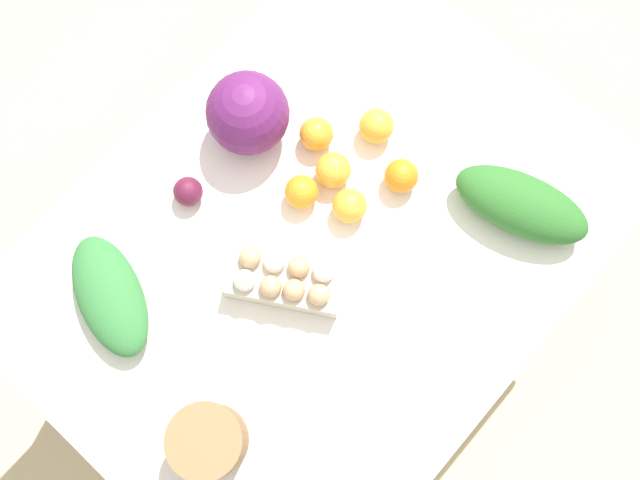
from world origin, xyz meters
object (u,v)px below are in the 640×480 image
egg_carton (285,279)px  orange_0 (333,170)px  orange_5 (401,176)px  cabbage_purple (248,113)px  orange_2 (301,192)px  greens_bunch_beet_tops (110,296)px  orange_3 (349,205)px  orange_4 (316,134)px  greens_bunch_dandelion (521,204)px  beet_root (188,191)px  orange_1 (376,126)px  paper_bag (208,441)px

egg_carton → orange_0: egg_carton is taller
orange_5 → cabbage_purple: bearing=111.3°
orange_2 → egg_carton: bearing=-148.0°
greens_bunch_beet_tops → orange_3: greens_bunch_beet_tops is taller
orange_4 → greens_bunch_dandelion: bearing=-69.3°
greens_bunch_dandelion → beet_root: 0.67m
beet_root → orange_1: size_ratio=0.82×
paper_bag → greens_bunch_dandelion: size_ratio=0.49×
paper_bag → orange_4: 0.64m
orange_1 → orange_2: bearing=174.6°
greens_bunch_beet_tops → greens_bunch_dandelion: 0.83m
paper_bag → orange_0: bearing=18.4°
greens_bunch_beet_tops → orange_1: greens_bunch_beet_tops is taller
egg_carton → greens_bunch_beet_tops: (-0.25, 0.23, -0.00)m
greens_bunch_beet_tops → orange_5: greens_bunch_beet_tops is taller
paper_bag → greens_bunch_dandelion: (0.74, -0.15, -0.01)m
orange_0 → orange_5: orange_0 is taller
cabbage_purple → orange_1: (0.17, -0.20, -0.05)m
cabbage_purple → egg_carton: cabbage_purple is taller
egg_carton → orange_2: (0.16, 0.10, -0.01)m
egg_carton → paper_bag: size_ratio=1.80×
orange_0 → orange_4: orange_0 is taller
paper_bag → orange_3: size_ratio=1.93×
egg_carton → beet_root: egg_carton is taller
cabbage_purple → orange_1: size_ratio=2.31×
greens_bunch_dandelion → egg_carton: bearing=149.5°
egg_carton → orange_5: size_ratio=3.51×
paper_bag → greens_bunch_beet_tops: bearing=78.9°
orange_1 → greens_bunch_beet_tops: bearing=165.9°
cabbage_purple → orange_4: size_ratio=2.40×
egg_carton → paper_bag: (-0.32, -0.10, 0.02)m
egg_carton → orange_0: 0.25m
beet_root → orange_5: bearing=-44.2°
paper_bag → greens_bunch_dandelion: bearing=-11.4°
cabbage_purple → paper_bag: (-0.51, -0.38, -0.02)m
cabbage_purple → orange_4: 0.15m
paper_bag → orange_1: (0.68, 0.18, -0.03)m
egg_carton → greens_bunch_dandelion: (0.43, -0.25, 0.01)m
greens_bunch_dandelion → orange_0: size_ratio=3.79×
greens_bunch_dandelion → orange_3: 0.35m
orange_1 → egg_carton: bearing=-168.0°
cabbage_purple → orange_5: cabbage_purple is taller
orange_3 → orange_4: same height
orange_1 → paper_bag: bearing=-165.2°
orange_3 → orange_5: bearing=-18.3°
cabbage_purple → orange_4: cabbage_purple is taller
beet_root → orange_0: orange_0 is taller
egg_carton → orange_2: egg_carton is taller
beet_root → orange_0: 0.30m
greens_bunch_dandelion → orange_2: (-0.27, 0.35, -0.01)m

